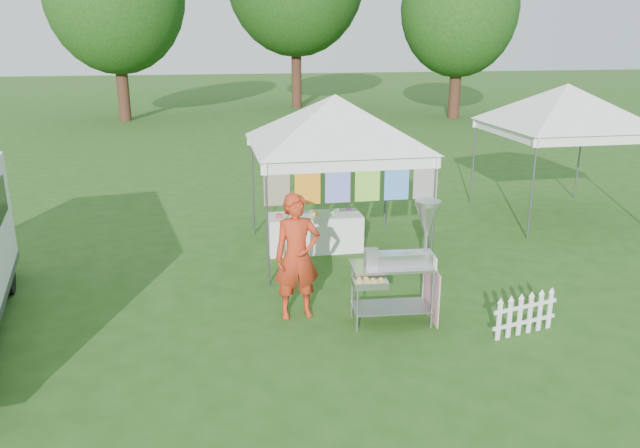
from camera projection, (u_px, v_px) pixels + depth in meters
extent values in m
plane|color=#264C15|center=(386.00, 335.00, 8.73)|extent=(120.00, 120.00, 0.00)
cylinder|color=#59595E|center=(267.00, 226.00, 10.13)|extent=(0.04, 0.04, 2.10)
cylinder|color=#59595E|center=(433.00, 217.00, 10.63)|extent=(0.04, 0.04, 2.10)
cylinder|color=#59595E|center=(253.00, 186.00, 12.80)|extent=(0.04, 0.04, 2.10)
cylinder|color=#59595E|center=(386.00, 180.00, 13.30)|extent=(0.04, 0.04, 2.10)
cube|color=white|center=(353.00, 165.00, 10.10)|extent=(3.00, 0.03, 0.22)
cube|color=white|center=(320.00, 137.00, 12.77)|extent=(3.00, 0.03, 0.22)
pyramid|color=white|center=(335.00, 94.00, 11.14)|extent=(4.24, 4.24, 0.90)
cylinder|color=#59595E|center=(353.00, 160.00, 10.08)|extent=(3.00, 0.03, 0.03)
cube|color=orange|center=(277.00, 184.00, 9.96)|extent=(0.42, 0.01, 0.70)
cube|color=red|center=(308.00, 183.00, 10.05)|extent=(0.42, 0.01, 0.70)
cube|color=#B11BBD|center=(338.00, 182.00, 10.14)|extent=(0.42, 0.01, 0.70)
cube|color=green|center=(368.00, 180.00, 10.22)|extent=(0.42, 0.01, 0.70)
cube|color=#183EC1|center=(397.00, 179.00, 10.31)|extent=(0.42, 0.01, 0.70)
cube|color=#34C39D|center=(426.00, 178.00, 10.40)|extent=(0.42, 0.01, 0.70)
cylinder|color=#59595E|center=(532.00, 189.00, 12.51)|extent=(0.04, 0.04, 2.10)
cylinder|color=#59595E|center=(473.00, 162.00, 15.18)|extent=(0.04, 0.04, 2.10)
cylinder|color=#59595E|center=(579.00, 158.00, 15.68)|extent=(0.04, 0.04, 2.10)
cube|color=white|center=(602.00, 140.00, 12.49)|extent=(3.00, 0.03, 0.22)
cube|color=white|center=(531.00, 121.00, 15.15)|extent=(3.00, 0.03, 0.22)
pyramid|color=white|center=(568.00, 84.00, 13.53)|extent=(4.24, 4.24, 0.90)
cylinder|color=#59595E|center=(603.00, 136.00, 12.46)|extent=(3.00, 0.03, 0.03)
cylinder|color=#371D14|center=(122.00, 79.00, 29.64)|extent=(0.56, 0.56, 3.96)
cylinder|color=#371D14|center=(296.00, 64.00, 34.87)|extent=(0.56, 0.56, 4.84)
cylinder|color=#371D14|center=(455.00, 82.00, 30.66)|extent=(0.56, 0.56, 3.52)
ellipsoid|color=#2B5718|center=(460.00, 8.00, 29.66)|extent=(5.60, 5.60, 6.44)
cylinder|color=gray|center=(357.00, 303.00, 8.69)|extent=(0.04, 0.04, 0.88)
cylinder|color=gray|center=(432.00, 299.00, 8.81)|extent=(0.04, 0.04, 0.88)
cylinder|color=gray|center=(352.00, 289.00, 9.16)|extent=(0.04, 0.04, 0.88)
cylinder|color=gray|center=(423.00, 286.00, 9.27)|extent=(0.04, 0.04, 0.88)
cube|color=gray|center=(391.00, 307.00, 9.04)|extent=(1.15, 0.64, 0.01)
cube|color=#B7B7BC|center=(392.00, 266.00, 8.85)|extent=(1.21, 0.67, 0.04)
cube|color=#B7B7BC|center=(404.00, 258.00, 8.89)|extent=(0.85, 0.31, 0.15)
cube|color=gray|center=(372.00, 257.00, 8.83)|extent=(0.21, 0.23, 0.21)
cylinder|color=gray|center=(427.00, 234.00, 8.82)|extent=(0.05, 0.05, 0.88)
cone|color=#B7B7BC|center=(427.00, 218.00, 8.75)|extent=(0.38, 0.38, 0.39)
cylinder|color=#B7B7BC|center=(428.00, 203.00, 8.69)|extent=(0.40, 0.40, 0.06)
cube|color=#B7B7BC|center=(370.00, 283.00, 8.49)|extent=(0.49, 0.33, 0.10)
cube|color=#C98891|center=(432.00, 292.00, 9.04)|extent=(0.08, 0.73, 0.79)
cube|color=white|center=(435.00, 263.00, 8.61)|extent=(0.03, 0.14, 0.18)
imported|color=#AD2E15|center=(297.00, 257.00, 9.05)|extent=(0.72, 0.50, 1.88)
cylinder|color=black|center=(5.00, 273.00, 10.01)|extent=(0.34, 0.73, 0.70)
cube|color=white|center=(499.00, 321.00, 8.49)|extent=(0.07, 0.04, 0.56)
cube|color=white|center=(509.00, 319.00, 8.56)|extent=(0.07, 0.04, 0.56)
cube|color=white|center=(520.00, 317.00, 8.63)|extent=(0.07, 0.04, 0.56)
cube|color=white|center=(530.00, 314.00, 8.70)|extent=(0.07, 0.04, 0.56)
cube|color=white|center=(540.00, 312.00, 8.77)|extent=(0.07, 0.04, 0.56)
cube|color=white|center=(550.00, 310.00, 8.84)|extent=(0.07, 0.04, 0.56)
cube|color=white|center=(524.00, 322.00, 8.70)|extent=(1.06, 0.27, 0.05)
cube|color=white|center=(526.00, 306.00, 8.63)|extent=(1.06, 0.27, 0.05)
cube|color=white|center=(314.00, 232.00, 12.04)|extent=(1.80, 0.70, 0.72)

